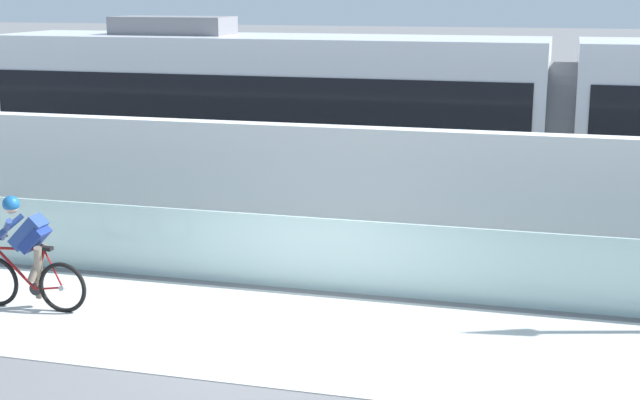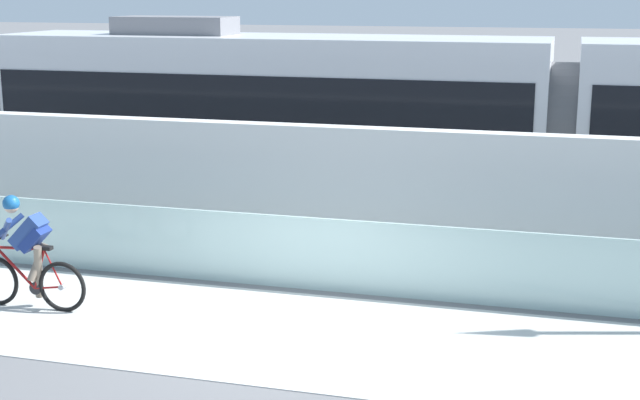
{
  "view_description": "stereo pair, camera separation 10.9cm",
  "coord_description": "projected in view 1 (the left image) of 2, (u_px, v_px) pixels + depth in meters",
  "views": [
    {
      "loc": [
        3.33,
        -10.55,
        4.34
      ],
      "look_at": [
        -0.16,
        2.35,
        1.25
      ],
      "focal_mm": 51.18,
      "sensor_mm": 36.0,
      "label": 1
    },
    {
      "loc": [
        3.44,
        -10.53,
        4.34
      ],
      "look_at": [
        -0.16,
        2.35,
        1.25
      ],
      "focal_mm": 51.18,
      "sensor_mm": 36.0,
      "label": 2
    }
  ],
  "objects": [
    {
      "name": "ground_plane",
      "position": [
        284.0,
        335.0,
        11.75
      ],
      "size": [
        200.0,
        200.0,
        0.0
      ],
      "primitive_type": "plane",
      "color": "slate"
    },
    {
      "name": "bike_path_deck",
      "position": [
        284.0,
        334.0,
        11.75
      ],
      "size": [
        32.0,
        3.2,
        0.01
      ],
      "primitive_type": "cube",
      "color": "beige",
      "rests_on": "ground"
    },
    {
      "name": "glass_parapet",
      "position": [
        321.0,
        254.0,
        13.37
      ],
      "size": [
        32.0,
        0.05,
        1.1
      ],
      "primitive_type": "cube",
      "color": "silver",
      "rests_on": "ground"
    },
    {
      "name": "concrete_barrier_wall",
      "position": [
        350.0,
        193.0,
        14.94
      ],
      "size": [
        32.0,
        0.36,
        2.18
      ],
      "primitive_type": "cube",
      "color": "silver",
      "rests_on": "ground"
    },
    {
      "name": "tram_rail_near",
      "position": [
        379.0,
        221.0,
        17.52
      ],
      "size": [
        32.0,
        0.08,
        0.01
      ],
      "primitive_type": "cube",
      "color": "#595654",
      "rests_on": "ground"
    },
    {
      "name": "tram_rail_far",
      "position": [
        393.0,
        204.0,
        18.87
      ],
      "size": [
        32.0,
        0.08,
        0.01
      ],
      "primitive_type": "cube",
      "color": "#595654",
      "rests_on": "ground"
    },
    {
      "name": "tram",
      "position": [
        559.0,
        125.0,
        16.94
      ],
      "size": [
        22.56,
        2.54,
        3.81
      ],
      "color": "silver",
      "rests_on": "ground"
    },
    {
      "name": "cyclist_on_bike",
      "position": [
        27.0,
        255.0,
        12.51
      ],
      "size": [
        1.77,
        0.58,
        1.61
      ],
      "color": "black",
      "rests_on": "ground"
    }
  ]
}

